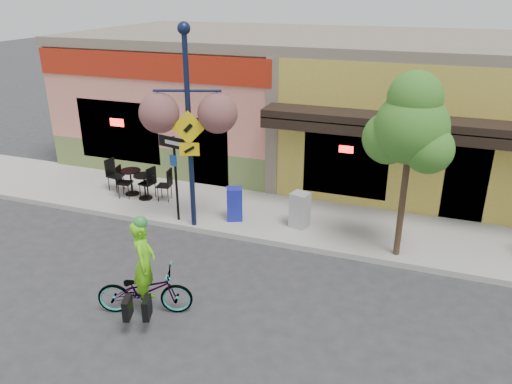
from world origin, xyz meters
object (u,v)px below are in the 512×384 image
at_px(bicycle, 145,291).
at_px(lamp_post, 189,131).
at_px(one_way_sign, 176,179).
at_px(street_tree, 407,167).
at_px(newspaper_box_blue, 235,204).
at_px(newspaper_box_grey, 300,210).
at_px(cyclist_rider, 145,274).
at_px(building, 335,100).

distance_m(bicycle, lamp_post, 4.28).
xyz_separation_m(lamp_post, one_way_sign, (-0.53, 0.13, -1.40)).
distance_m(one_way_sign, street_tree, 5.82).
xyz_separation_m(lamp_post, newspaper_box_blue, (0.89, 0.67, -2.11)).
bearing_deg(newspaper_box_grey, cyclist_rider, -98.45).
height_order(building, newspaper_box_grey, building).
xyz_separation_m(newspaper_box_grey, street_tree, (2.54, -0.62, 1.70)).
distance_m(cyclist_rider, street_tree, 6.01).
height_order(building, cyclist_rider, building).
distance_m(newspaper_box_grey, street_tree, 3.12).
relative_size(one_way_sign, newspaper_box_blue, 2.56).
bearing_deg(one_way_sign, newspaper_box_blue, 34.49).
bearing_deg(street_tree, one_way_sign, -179.11).
relative_size(lamp_post, street_tree, 1.18).
xyz_separation_m(one_way_sign, newspaper_box_blue, (1.43, 0.54, -0.71)).
bearing_deg(street_tree, lamp_post, -177.54).
bearing_deg(building, one_way_sign, -112.42).
bearing_deg(cyclist_rider, bicycle, 70.15).
height_order(building, street_tree, building).
relative_size(newspaper_box_grey, street_tree, 0.22).
bearing_deg(bicycle, building, -28.09).
relative_size(bicycle, cyclist_rider, 1.07).
height_order(bicycle, street_tree, street_tree).
xyz_separation_m(bicycle, lamp_post, (-0.73, 3.59, 2.23)).
bearing_deg(one_way_sign, newspaper_box_grey, 26.51).
height_order(bicycle, cyclist_rider, cyclist_rider).
distance_m(building, newspaper_box_grey, 6.23).
bearing_deg(newspaper_box_grey, bicycle, -99.00).
relative_size(lamp_post, newspaper_box_grey, 5.42).
bearing_deg(bicycle, cyclist_rider, -109.85).
xyz_separation_m(bicycle, one_way_sign, (-1.26, 3.72, 0.83)).
bearing_deg(building, newspaper_box_grey, -86.01).
xyz_separation_m(cyclist_rider, newspaper_box_blue, (0.12, 4.25, -0.27)).
bearing_deg(newspaper_box_blue, cyclist_rider, -115.25).
distance_m(newspaper_box_blue, newspaper_box_grey, 1.77).
bearing_deg(newspaper_box_grey, street_tree, 0.75).
height_order(cyclist_rider, newspaper_box_grey, cyclist_rider).
bearing_deg(lamp_post, bicycle, -97.67).
height_order(one_way_sign, newspaper_box_blue, one_way_sign).
bearing_deg(cyclist_rider, building, -27.82).
relative_size(cyclist_rider, lamp_post, 0.34).
distance_m(building, street_tree, 7.26).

